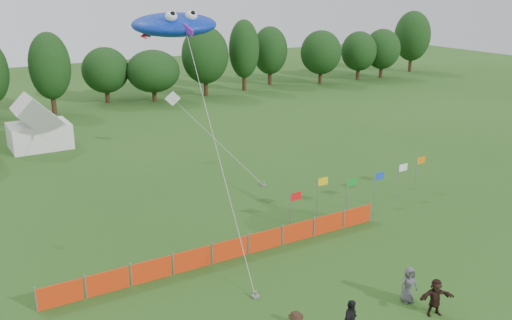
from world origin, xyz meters
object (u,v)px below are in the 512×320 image
tent_right (39,128)px  barrier_fence (230,250)px  spectator_e (409,285)px  stingray_kite (172,25)px  spectator_f (435,297)px

tent_right → barrier_fence: size_ratio=0.26×
tent_right → spectator_e: tent_right is taller
spectator_e → stingray_kite: (-2.47, 18.07, 9.55)m
spectator_e → spectator_f: size_ratio=1.01×
spectator_e → spectator_f: bearing=-71.9°
tent_right → barrier_fence: (3.89, -24.82, -1.15)m
tent_right → spectator_f: tent_right is taller
spectator_e → stingray_kite: 20.59m
tent_right → stingray_kite: bearing=-66.8°
spectator_f → stingray_kite: size_ratio=0.07×
barrier_fence → stingray_kite: (2.09, 10.85, 9.84)m
spectator_e → spectator_f: (0.20, -1.26, -0.01)m
barrier_fence → stingray_kite: stingray_kite is taller
tent_right → stingray_kite: 17.51m
stingray_kite → spectator_e: bearing=-82.2°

